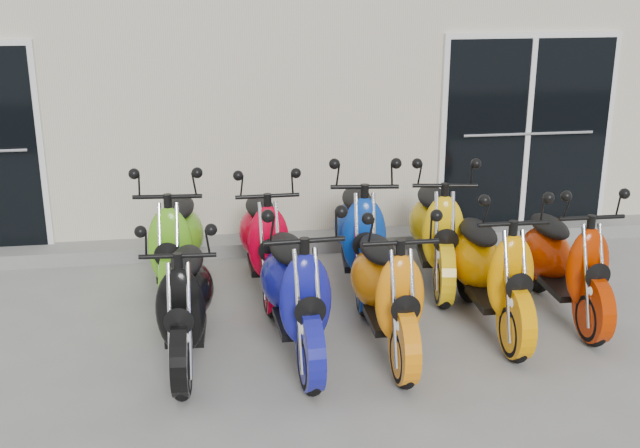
# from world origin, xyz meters

# --- Properties ---
(ground) EXTENTS (80.00, 80.00, 0.00)m
(ground) POSITION_xyz_m (0.00, 0.00, 0.00)
(ground) COLOR gray
(ground) RESTS_ON ground
(building) EXTENTS (14.00, 6.00, 3.20)m
(building) POSITION_xyz_m (0.00, 5.20, 1.60)
(building) COLOR beige
(building) RESTS_ON ground
(front_step) EXTENTS (14.00, 0.40, 0.15)m
(front_step) POSITION_xyz_m (0.00, 2.02, 0.07)
(front_step) COLOR gray
(front_step) RESTS_ON ground
(door_right) EXTENTS (2.02, 0.08, 2.22)m
(door_right) POSITION_xyz_m (2.60, 2.17, 1.26)
(door_right) COLOR black
(door_right) RESTS_ON front_step
(scooter_front_black) EXTENTS (0.73, 1.77, 1.28)m
(scooter_front_black) POSITION_xyz_m (-1.23, -0.44, 0.64)
(scooter_front_black) COLOR black
(scooter_front_black) RESTS_ON ground
(scooter_front_blue) EXTENTS (0.77, 1.91, 1.39)m
(scooter_front_blue) POSITION_xyz_m (-0.36, -0.46, 0.69)
(scooter_front_blue) COLOR #151790
(scooter_front_blue) RESTS_ON ground
(scooter_front_orange_a) EXTENTS (0.67, 1.81, 1.33)m
(scooter_front_orange_a) POSITION_xyz_m (0.38, -0.49, 0.67)
(scooter_front_orange_a) COLOR orange
(scooter_front_orange_a) RESTS_ON ground
(scooter_front_orange_b) EXTENTS (0.69, 1.83, 1.35)m
(scooter_front_orange_b) POSITION_xyz_m (1.36, -0.22, 0.67)
(scooter_front_orange_b) COLOR #F09300
(scooter_front_orange_b) RESTS_ON ground
(scooter_front_red) EXTENTS (0.66, 1.77, 1.30)m
(scooter_front_red) POSITION_xyz_m (2.10, -0.07, 0.65)
(scooter_front_red) COLOR #AD2700
(scooter_front_red) RESTS_ON ground
(scooter_back_green) EXTENTS (0.83, 1.92, 1.38)m
(scooter_back_green) POSITION_xyz_m (-1.32, 0.86, 0.69)
(scooter_back_green) COLOR #5EB61C
(scooter_back_green) RESTS_ON ground
(scooter_back_red) EXTENTS (0.69, 1.80, 1.32)m
(scooter_back_red) POSITION_xyz_m (-0.50, 0.90, 0.66)
(scooter_back_red) COLOR red
(scooter_back_red) RESTS_ON ground
(scooter_back_blue) EXTENTS (0.91, 1.98, 1.41)m
(scooter_back_blue) POSITION_xyz_m (0.42, 0.84, 0.71)
(scooter_back_blue) COLOR #0B369E
(scooter_back_blue) RESTS_ON ground
(scooter_back_yellow) EXTENTS (0.96, 1.94, 1.37)m
(scooter_back_yellow) POSITION_xyz_m (1.19, 0.87, 0.69)
(scooter_back_yellow) COLOR yellow
(scooter_back_yellow) RESTS_ON ground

